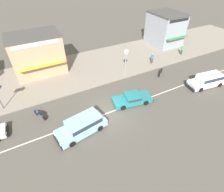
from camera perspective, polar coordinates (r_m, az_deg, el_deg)
The scene contains 13 objects.
ground_plane at distance 18.69m, azimuth -0.58°, elevation -5.28°, with size 160.00×160.00×0.00m, color #544F47.
lane_centre_stripe at distance 18.69m, azimuth -0.58°, elevation -5.27°, with size 50.40×0.14×0.01m, color silver.
kerb_strip at distance 26.02m, azimuth -10.66°, elevation 8.53°, with size 68.00×10.00×0.15m, color gray.
sedan_teal_0 at distance 19.65m, azimuth 6.61°, elevation -0.83°, with size 4.68×2.54×1.06m.
minivan_pale_blue_2 at distance 16.57m, azimuth -9.67°, elevation -9.29°, with size 5.04×2.62×1.56m.
minivan_white_4 at distance 25.01m, azimuth 28.82°, elevation 4.65°, with size 5.03×2.34×1.56m.
motorcycle_0 at distance 19.35m, azimuth -22.57°, elevation -5.49°, with size 1.00×1.66×0.80m.
motorcycle_1 at distance 25.29m, azimuth 15.61°, elevation 7.65°, with size 1.61×1.21×0.80m.
street_clock at distance 22.81m, azimuth 4.53°, elevation 12.76°, with size 0.66×0.22×3.77m.
pedestrian_near_clock at distance 27.26m, azimuth 13.04°, elevation 12.10°, with size 0.34×0.34×1.59m.
pedestrian_mid_kerb at distance 31.45m, azimuth 21.95°, elevation 14.05°, with size 0.34×0.34×1.60m.
shopfront_mid_block at distance 34.24m, azimuth 16.89°, elevation 20.30°, with size 4.75×6.40×5.32m.
shopfront_far_kios at distance 25.77m, azimuth -23.15°, elevation 12.57°, with size 6.47×5.21×5.28m.
Camera 1 is at (-6.02, -11.85, 13.14)m, focal length 28.00 mm.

